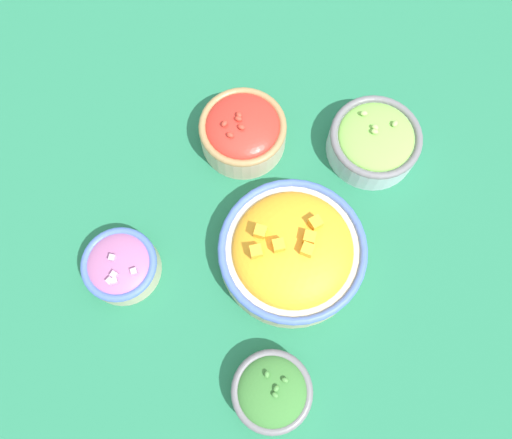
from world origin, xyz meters
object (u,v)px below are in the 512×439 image
(bowl_squash, at_px, (292,251))
(bowl_cherry_tomatoes, at_px, (243,131))
(bowl_lettuce, at_px, (374,141))
(bowl_broccoli, at_px, (272,391))
(bowl_red_onion, at_px, (121,266))

(bowl_squash, height_order, bowl_cherry_tomatoes, bowl_squash)
(bowl_lettuce, relative_size, bowl_broccoli, 1.30)
(bowl_red_onion, bearing_deg, bowl_squash, 117.84)
(bowl_broccoli, bearing_deg, bowl_lettuce, 179.33)
(bowl_red_onion, height_order, bowl_broccoli, bowl_broccoli)
(bowl_red_onion, bearing_deg, bowl_lettuce, 140.59)
(bowl_red_onion, height_order, bowl_lettuce, bowl_lettuce)
(bowl_lettuce, distance_m, bowl_broccoli, 0.42)
(bowl_cherry_tomatoes, distance_m, bowl_lettuce, 0.21)
(bowl_squash, xyz_separation_m, bowl_broccoli, (0.19, 0.05, -0.01))
(bowl_squash, xyz_separation_m, bowl_cherry_tomatoes, (-0.15, -0.15, 0.00))
(bowl_red_onion, relative_size, bowl_cherry_tomatoes, 0.81)
(bowl_cherry_tomatoes, xyz_separation_m, bowl_broccoli, (0.35, 0.20, -0.01))
(bowl_squash, bearing_deg, bowl_lettuce, 166.45)
(bowl_lettuce, bearing_deg, bowl_squash, -13.55)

